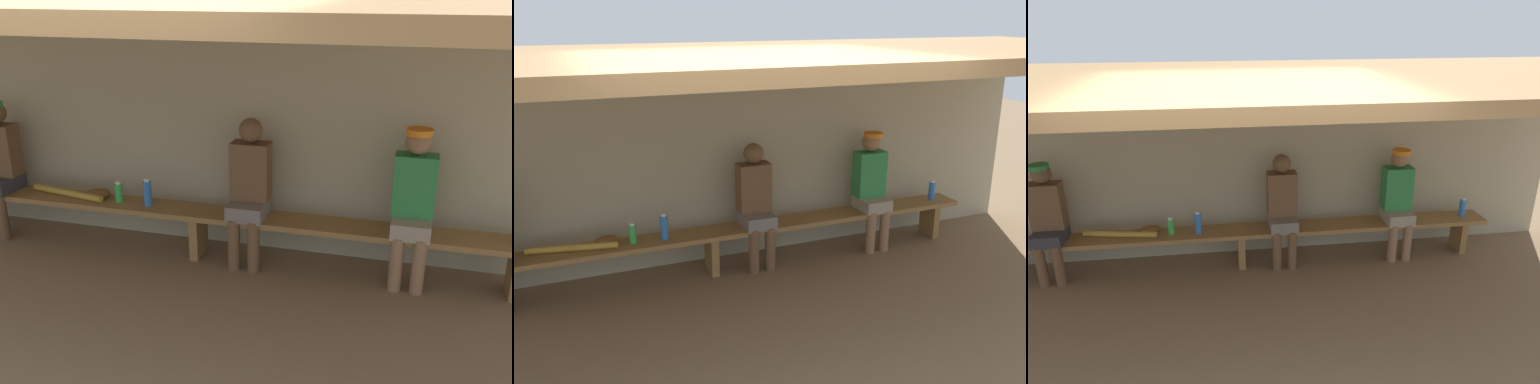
% 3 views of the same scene
% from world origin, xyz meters
% --- Properties ---
extents(ground_plane, '(24.00, 24.00, 0.00)m').
position_xyz_m(ground_plane, '(0.00, 0.00, 0.00)').
color(ground_plane, brown).
extents(back_wall, '(8.00, 0.20, 2.20)m').
position_xyz_m(back_wall, '(0.00, 2.00, 1.10)').
color(back_wall, tan).
rests_on(back_wall, ground).
extents(dugout_roof, '(8.00, 2.80, 0.12)m').
position_xyz_m(dugout_roof, '(0.00, 0.70, 2.26)').
color(dugout_roof, '#9E7547').
rests_on(dugout_roof, back_wall).
extents(bench, '(6.00, 0.36, 0.46)m').
position_xyz_m(bench, '(0.00, 1.55, 0.39)').
color(bench, olive).
rests_on(bench, ground).
extents(player_in_blue, '(0.34, 0.42, 1.34)m').
position_xyz_m(player_in_blue, '(0.49, 1.55, 0.73)').
color(player_in_blue, slate).
rests_on(player_in_blue, ground).
extents(player_in_red, '(0.34, 0.42, 1.34)m').
position_xyz_m(player_in_red, '(1.90, 1.55, 0.75)').
color(player_in_red, gray).
rests_on(player_in_red, ground).
extents(water_bottle_clear, '(0.08, 0.08, 0.26)m').
position_xyz_m(water_bottle_clear, '(-0.48, 1.53, 0.59)').
color(water_bottle_clear, blue).
rests_on(water_bottle_clear, bench).
extents(water_bottle_blue, '(0.07, 0.07, 0.21)m').
position_xyz_m(water_bottle_blue, '(-0.79, 1.54, 0.56)').
color(water_bottle_blue, green).
rests_on(water_bottle_blue, bench).
extents(water_bottle_orange, '(0.08, 0.08, 0.24)m').
position_xyz_m(water_bottle_orange, '(2.76, 1.56, 0.57)').
color(water_bottle_orange, blue).
rests_on(water_bottle_orange, bench).
extents(baseball_glove_tan, '(0.28, 0.23, 0.09)m').
position_xyz_m(baseball_glove_tan, '(-1.04, 1.58, 0.51)').
color(baseball_glove_tan, brown).
rests_on(baseball_glove_tan, bench).
extents(baseball_bat, '(0.84, 0.22, 0.07)m').
position_xyz_m(baseball_bat, '(-1.36, 1.55, 0.49)').
color(baseball_bat, '#B28C33').
rests_on(baseball_bat, bench).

